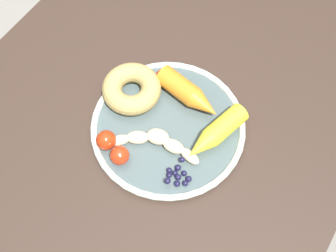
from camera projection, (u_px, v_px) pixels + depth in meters
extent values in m
plane|color=gray|center=(154.00, 227.00, 1.46)|extent=(6.00, 6.00, 0.00)
cube|color=#35271F|center=(142.00, 137.00, 0.83)|extent=(1.15, 0.77, 0.03)
cube|color=#312020|center=(154.00, 21.00, 1.43)|extent=(0.05, 0.05, 0.70)
cube|color=#312020|center=(335.00, 111.00, 1.27)|extent=(0.05, 0.05, 0.70)
cylinder|color=#455455|center=(168.00, 127.00, 0.81)|extent=(0.28, 0.28, 0.01)
torus|color=silver|center=(168.00, 126.00, 0.81)|extent=(0.29, 0.29, 0.01)
ellipsoid|color=beige|center=(190.00, 156.00, 0.77)|extent=(0.03, 0.04, 0.02)
ellipsoid|color=beige|center=(174.00, 145.00, 0.77)|extent=(0.03, 0.04, 0.02)
ellipsoid|color=beige|center=(156.00, 139.00, 0.78)|extent=(0.04, 0.05, 0.03)
ellipsoid|color=beige|center=(138.00, 137.00, 0.78)|extent=(0.04, 0.05, 0.02)
ellipsoid|color=beige|center=(119.00, 140.00, 0.78)|extent=(0.04, 0.04, 0.02)
cylinder|color=orange|center=(178.00, 86.00, 0.82)|extent=(0.05, 0.09, 0.04)
cone|color=orange|center=(205.00, 106.00, 0.80)|extent=(0.05, 0.06, 0.04)
cylinder|color=yellow|center=(226.00, 125.00, 0.79)|extent=(0.09, 0.06, 0.04)
cone|color=yellow|center=(199.00, 147.00, 0.76)|extent=(0.06, 0.05, 0.04)
torus|color=tan|center=(132.00, 89.00, 0.82)|extent=(0.16, 0.16, 0.04)
sphere|color=#191638|center=(178.00, 168.00, 0.76)|extent=(0.01, 0.01, 0.01)
sphere|color=#191638|center=(169.00, 170.00, 0.76)|extent=(0.01, 0.01, 0.01)
sphere|color=#191638|center=(184.00, 173.00, 0.76)|extent=(0.01, 0.01, 0.01)
sphere|color=#191638|center=(175.00, 173.00, 0.76)|extent=(0.01, 0.01, 0.01)
sphere|color=#191638|center=(169.00, 175.00, 0.76)|extent=(0.01, 0.01, 0.01)
sphere|color=#191638|center=(178.00, 177.00, 0.75)|extent=(0.01, 0.01, 0.01)
sphere|color=#191638|center=(177.00, 184.00, 0.75)|extent=(0.01, 0.01, 0.01)
sphere|color=#191638|center=(189.00, 179.00, 0.75)|extent=(0.01, 0.01, 0.01)
sphere|color=#191638|center=(185.00, 183.00, 0.75)|extent=(0.01, 0.01, 0.01)
sphere|color=#191638|center=(168.00, 181.00, 0.74)|extent=(0.01, 0.01, 0.01)
sphere|color=#191638|center=(182.00, 160.00, 0.76)|extent=(0.01, 0.01, 0.01)
sphere|color=red|center=(106.00, 140.00, 0.77)|extent=(0.04, 0.04, 0.04)
sphere|color=red|center=(164.00, 77.00, 0.84)|extent=(0.03, 0.03, 0.03)
sphere|color=red|center=(122.00, 157.00, 0.76)|extent=(0.04, 0.04, 0.04)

